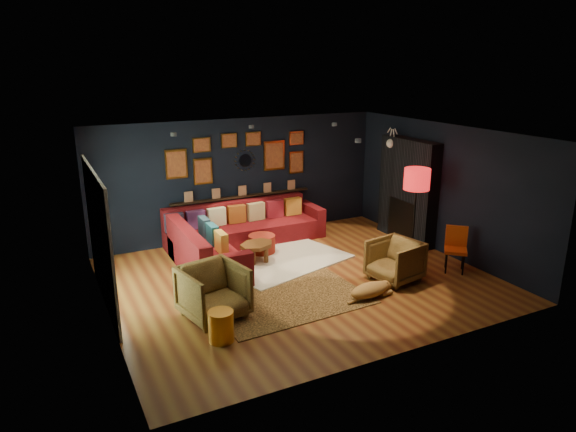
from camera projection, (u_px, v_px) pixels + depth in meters
name	position (u px, v px, depth m)	size (l,w,h in m)	color
floor	(299.00, 280.00, 9.19)	(6.50, 6.50, 0.00)	brown
room_walls	(300.00, 193.00, 8.73)	(6.50, 6.50, 6.50)	black
sectional	(231.00, 238.00, 10.38)	(3.41, 2.69, 0.86)	maroon
ledge	(242.00, 196.00, 11.22)	(3.20, 0.12, 0.04)	black
gallery_wall	(240.00, 156.00, 10.98)	(3.15, 0.04, 1.02)	gold
sunburst_mirror	(245.00, 160.00, 11.07)	(0.47, 0.16, 0.47)	silver
fireplace	(407.00, 194.00, 10.99)	(0.31, 1.60, 2.20)	black
deer_head	(397.00, 143.00, 11.14)	(0.50, 0.28, 0.45)	white
sliding_door	(100.00, 238.00, 8.00)	(0.06, 2.80, 2.20)	white
ceiling_spots	(279.00, 131.00, 9.13)	(3.30, 2.50, 0.06)	black
shag_rug	(280.00, 259.00, 10.09)	(2.44, 1.78, 0.03)	silver
leopard_rug	(286.00, 298.00, 8.46)	(2.52, 1.80, 0.01)	#B17C41
coffee_table	(257.00, 247.00, 9.87)	(0.87, 0.76, 0.36)	#5A3314
pouf	(262.00, 244.00, 10.38)	(0.54, 0.54, 0.35)	maroon
armchair_left	(213.00, 290.00, 7.72)	(0.88, 0.82, 0.91)	#B8843C
armchair_right	(395.00, 259.00, 9.06)	(0.79, 0.74, 0.81)	#B8843C
gold_stool	(221.00, 326.00, 7.12)	(0.36, 0.36, 0.45)	gold
orange_chair	(456.00, 245.00, 9.48)	(0.56, 0.56, 0.84)	black
floor_lamp	(417.00, 183.00, 9.78)	(0.50, 0.50, 1.81)	black
dog	(370.00, 287.00, 8.44)	(1.05, 0.51, 0.33)	#BA8342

